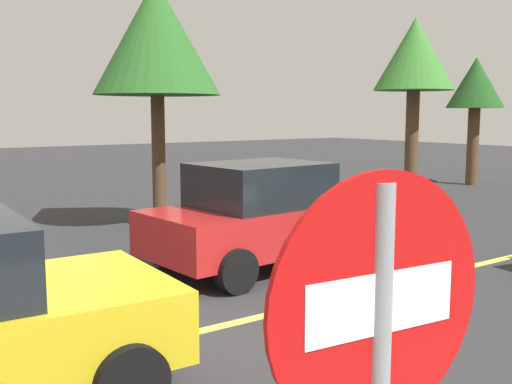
{
  "coord_description": "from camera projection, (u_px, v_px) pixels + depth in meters",
  "views": [
    {
      "loc": [
        -2.16,
        -5.76,
        2.49
      ],
      "look_at": [
        2.29,
        0.57,
        1.47
      ],
      "focal_mm": 41.91,
      "sensor_mm": 36.0,
      "label": 1
    }
  ],
  "objects": [
    {
      "name": "tree_left_verge",
      "position": [
        414.0,
        58.0,
        16.55
      ],
      "size": [
        2.23,
        2.23,
        5.11
      ],
      "color": "#513823",
      "rests_on": "ground_plane"
    },
    {
      "name": "ground_plane",
      "position": [
        108.0,
        354.0,
        6.23
      ],
      "size": [
        80.0,
        80.0,
        0.0
      ],
      "primitive_type": "plane",
      "color": "#2D2D30"
    },
    {
      "name": "lane_marking_centre",
      "position": [
        324.0,
        301.0,
        7.94
      ],
      "size": [
        28.0,
        0.16,
        0.01
      ],
      "primitive_type": "cube",
      "color": "#E0D14C"
    },
    {
      "name": "tree_right_verge",
      "position": [
        156.0,
        39.0,
        12.64
      ],
      "size": [
        2.72,
        2.72,
        5.3
      ],
      "color": "#513823",
      "rests_on": "ground_plane"
    },
    {
      "name": "car_red_approaching",
      "position": [
        267.0,
        215.0,
        9.76
      ],
      "size": [
        4.28,
        2.33,
        1.7
      ],
      "color": "red",
      "rests_on": "ground_plane"
    },
    {
      "name": "tree_centre_verge",
      "position": [
        476.0,
        87.0,
        20.52
      ],
      "size": [
        1.94,
        1.94,
        4.4
      ],
      "color": "#513823",
      "rests_on": "ground_plane"
    }
  ]
}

